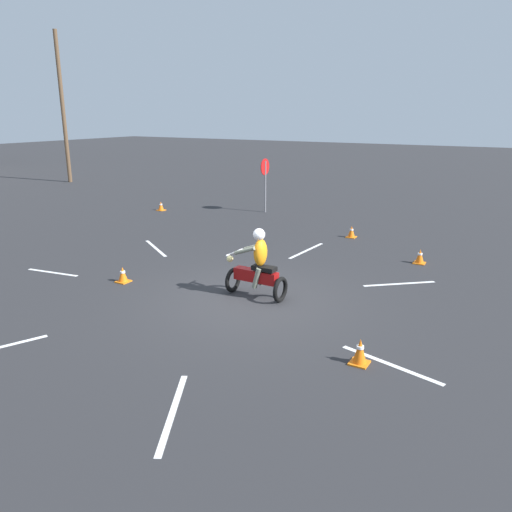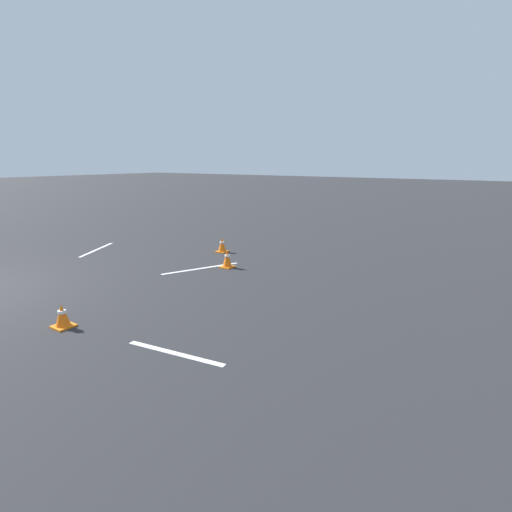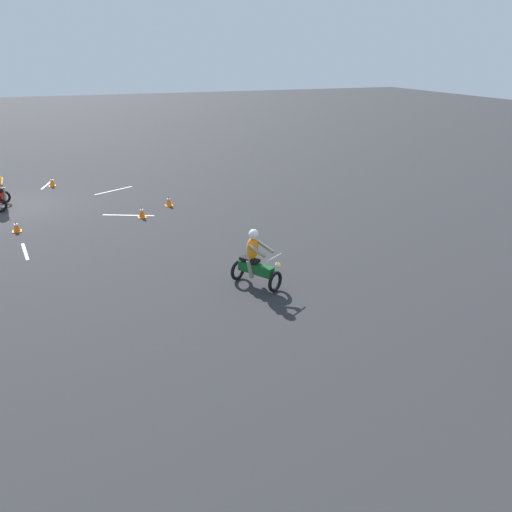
{
  "view_description": "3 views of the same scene",
  "coord_description": "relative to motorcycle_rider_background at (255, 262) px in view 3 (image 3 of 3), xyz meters",
  "views": [
    {
      "loc": [
        -9.3,
        -5.53,
        4.19
      ],
      "look_at": [
        0.27,
        -0.03,
        1.0
      ],
      "focal_mm": 35.0,
      "sensor_mm": 36.0,
      "label": 1
    },
    {
      "loc": [
        2.81,
        9.63,
        2.72
      ],
      "look_at": [
        -3.44,
        5.36,
        0.9
      ],
      "focal_mm": 28.0,
      "sensor_mm": 36.0,
      "label": 2
    },
    {
      "loc": [
        -2.77,
        22.66,
        6.12
      ],
      "look_at": [
        -7.16,
        10.75,
        0.9
      ],
      "focal_mm": 35.0,
      "sensor_mm": 36.0,
      "label": 3
    }
  ],
  "objects": [
    {
      "name": "ground_plane",
      "position": [
        7.14,
        -10.72,
        -0.73
      ],
      "size": [
        120.0,
        120.0,
        0.0
      ],
      "primitive_type": "plane",
      "color": "#28282B"
    },
    {
      "name": "motorcycle_rider_background",
      "position": [
        0.0,
        0.0,
        0.0
      ],
      "size": [
        1.27,
        1.5,
        1.66
      ],
      "rotation": [
        0.0,
        0.0,
        0.58
      ],
      "color": "black",
      "rests_on": "ground"
    },
    {
      "name": "traffic_cone_near_left",
      "position": [
        6.63,
        -7.26,
        -0.53
      ],
      "size": [
        0.32,
        0.32,
        0.4
      ],
      "color": "orange",
      "rests_on": "ground"
    },
    {
      "name": "traffic_cone_mid_left",
      "position": [
        0.76,
        -8.61,
        -0.51
      ],
      "size": [
        0.32,
        0.32,
        0.44
      ],
      "color": "orange",
      "rests_on": "ground"
    },
    {
      "name": "traffic_cone_far_right",
      "position": [
        2.08,
        -7.37,
        -0.5
      ],
      "size": [
        0.32,
        0.32,
        0.46
      ],
      "color": "orange",
      "rests_on": "ground"
    },
    {
      "name": "traffic_cone_far_left",
      "position": [
        5.48,
        -13.92,
        -0.5
      ],
      "size": [
        0.32,
        0.32,
        0.47
      ],
      "color": "orange",
      "rests_on": "ground"
    },
    {
      "name": "lane_stripe_n",
      "position": [
        6.25,
        -5.03,
        -0.72
      ],
      "size": [
        0.34,
        1.65,
        0.01
      ],
      "primitive_type": "cube",
      "rotation": [
        0.0,
        0.0,
        3.29
      ],
      "color": "silver",
      "rests_on": "ground"
    },
    {
      "name": "lane_stripe_nw",
      "position": [
        2.56,
        -7.86,
        -0.72
      ],
      "size": [
        1.97,
        0.93,
        0.01
      ],
      "primitive_type": "cube",
      "rotation": [
        0.0,
        0.0,
        4.3
      ],
      "color": "silver",
      "rests_on": "ground"
    },
    {
      "name": "lane_stripe_sw",
      "position": [
        2.73,
        -12.04,
        -0.72
      ],
      "size": [
        1.85,
        1.06,
        0.01
      ],
      "primitive_type": "cube",
      "rotation": [
        0.0,
        0.0,
        5.21
      ],
      "color": "silver",
      "rests_on": "ground"
    },
    {
      "name": "lane_stripe_s",
      "position": [
        5.71,
        -14.4,
        -0.72
      ],
      "size": [
        0.6,
        1.9,
        0.01
      ],
      "primitive_type": "cube",
      "rotation": [
        0.0,
        0.0,
        6.02
      ],
      "color": "silver",
      "rests_on": "ground"
    }
  ]
}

